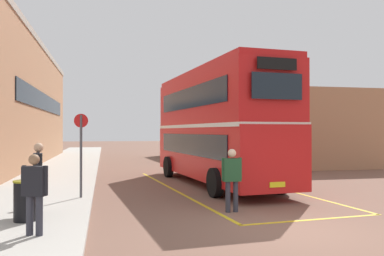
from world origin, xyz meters
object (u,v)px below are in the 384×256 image
Objects in this scene: pedestrian_boarding at (232,175)px; pedestrian_waiting_near at (38,172)px; double_decker_bus at (216,125)px; single_deck_bus at (188,138)px; bus_stop_sign at (81,147)px; pedestrian_waiting_far at (35,189)px; litter_bin at (25,201)px.

pedestrian_waiting_near is (-5.11, 0.19, 0.18)m from pedestrian_boarding.
double_decker_bus is 5.97× the size of pedestrian_boarding.
pedestrian_waiting_near is at bearing -111.44° from single_deck_bus.
double_decker_bus is 6.26m from bus_stop_sign.
pedestrian_waiting_far is 0.62× the size of bus_stop_sign.
pedestrian_waiting_near is 1.90× the size of litter_bin.
pedestrian_waiting_near is at bearing 177.82° from pedestrian_boarding.
litter_bin is 0.36× the size of bus_stop_sign.
bus_stop_sign reaches higher than pedestrian_boarding.
pedestrian_boarding is at bearing 23.20° from pedestrian_waiting_far.
bus_stop_sign is at bearing 68.44° from pedestrian_waiting_near.
bus_stop_sign is (-5.33, -3.19, -0.78)m from double_decker_bus.
single_deck_bus is (2.06, 15.64, -0.87)m from double_decker_bus.
pedestrian_waiting_near is 2.60m from bus_stop_sign.
pedestrian_waiting_far is 4.72m from bus_stop_sign.
bus_stop_sign is at bearing 148.50° from pedestrian_boarding.
single_deck_bus is at bearing 81.46° from pedestrian_boarding.
bus_stop_sign is (-4.18, 2.56, 0.72)m from pedestrian_boarding.
single_deck_bus reaches higher than pedestrian_boarding.
bus_stop_sign is (1.08, 3.20, 1.12)m from litter_bin.
pedestrian_waiting_far reaches higher than pedestrian_boarding.
pedestrian_boarding is at bearing -31.50° from bus_stop_sign.
single_deck_bus is at bearing 82.50° from double_decker_bus.
bus_stop_sign is (-7.39, -18.83, 0.10)m from single_deck_bus.
pedestrian_waiting_far is 1.73× the size of litter_bin.
single_deck_bus is at bearing 68.56° from pedestrian_waiting_near.
litter_bin is 3.56m from bus_stop_sign.
pedestrian_boarding is (-1.15, -5.75, -1.49)m from double_decker_bus.
pedestrian_boarding is 0.66× the size of bus_stop_sign.
pedestrian_boarding is 5.25m from pedestrian_waiting_far.
double_decker_bus reaches higher than litter_bin.
single_deck_bus is 5.40× the size of pedestrian_waiting_near.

